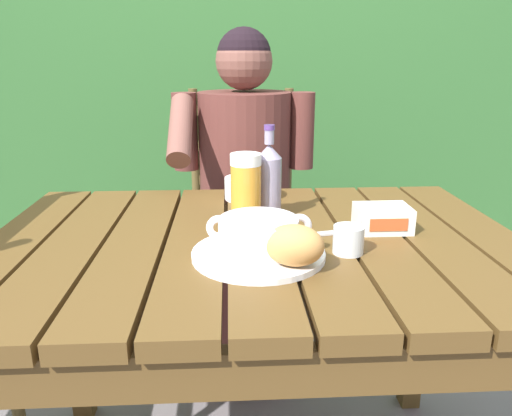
# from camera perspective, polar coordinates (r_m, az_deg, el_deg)

# --- Properties ---
(dining_table) EXTENTS (1.17, 0.81, 0.76)m
(dining_table) POSITION_cam_1_polar(r_m,az_deg,el_deg) (1.12, -0.07, -8.56)
(dining_table) COLOR brown
(dining_table) RESTS_ON ground_plane
(hedge_backdrop) EXTENTS (3.62, 0.92, 2.75)m
(hedge_backdrop) POSITION_cam_1_polar(r_m,az_deg,el_deg) (2.82, 1.17, 16.68)
(hedge_backdrop) COLOR #31612D
(hedge_backdrop) RESTS_ON ground_plane
(chair_near_diner) EXTENTS (0.42, 0.44, 1.02)m
(chair_near_diner) POSITION_cam_1_polar(r_m,az_deg,el_deg) (1.96, -1.50, -2.16)
(chair_near_diner) COLOR brown
(chair_near_diner) RESTS_ON ground_plane
(person_eating) EXTENTS (0.48, 0.47, 1.23)m
(person_eating) POSITION_cam_1_polar(r_m,az_deg,el_deg) (1.70, -1.45, 3.21)
(person_eating) COLOR brown
(person_eating) RESTS_ON ground_plane
(serving_plate) EXTENTS (0.26, 0.26, 0.01)m
(serving_plate) POSITION_cam_1_polar(r_m,az_deg,el_deg) (0.97, 0.38, -5.38)
(serving_plate) COLOR white
(serving_plate) RESTS_ON dining_table
(soup_bowl) EXTENTS (0.21, 0.16, 0.08)m
(soup_bowl) POSITION_cam_1_polar(r_m,az_deg,el_deg) (0.95, 0.38, -3.07)
(soup_bowl) COLOR white
(soup_bowl) RESTS_ON serving_plate
(bread_roll) EXTENTS (0.13, 0.11, 0.08)m
(bread_roll) POSITION_cam_1_polar(r_m,az_deg,el_deg) (0.89, 4.48, -4.36)
(bread_roll) COLOR tan
(bread_roll) RESTS_ON serving_plate
(beer_glass) EXTENTS (0.07, 0.07, 0.17)m
(beer_glass) POSITION_cam_1_polar(r_m,az_deg,el_deg) (1.13, -1.19, 2.23)
(beer_glass) COLOR orange
(beer_glass) RESTS_ON dining_table
(beer_bottle) EXTENTS (0.06, 0.06, 0.23)m
(beer_bottle) POSITION_cam_1_polar(r_m,az_deg,el_deg) (1.17, 1.53, 3.28)
(beer_bottle) COLOR gray
(beer_bottle) RESTS_ON dining_table
(water_glass_small) EXTENTS (0.06, 0.06, 0.06)m
(water_glass_small) POSITION_cam_1_polar(r_m,az_deg,el_deg) (1.00, 10.77, -3.66)
(water_glass_small) COLOR silver
(water_glass_small) RESTS_ON dining_table
(butter_tub) EXTENTS (0.12, 0.09, 0.06)m
(butter_tub) POSITION_cam_1_polar(r_m,az_deg,el_deg) (1.14, 14.61, -1.17)
(butter_tub) COLOR white
(butter_tub) RESTS_ON dining_table
(table_knife) EXTENTS (0.17, 0.05, 0.01)m
(table_knife) POSITION_cam_1_polar(r_m,az_deg,el_deg) (1.08, 6.62, -3.08)
(table_knife) COLOR silver
(table_knife) RESTS_ON dining_table
(diner_bowl) EXTENTS (0.14, 0.14, 0.06)m
(diner_bowl) POSITION_cam_1_polar(r_m,az_deg,el_deg) (1.36, -0.90, 2.35)
(diner_bowl) COLOR white
(diner_bowl) RESTS_ON dining_table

